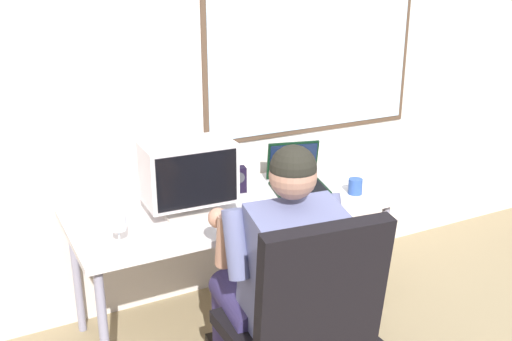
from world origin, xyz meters
TOP-DOWN VIEW (x-y plane):
  - wall_rear at (0.02, 2.11)m, footprint 5.87×0.08m
  - desk at (-0.17, 1.69)m, footprint 1.71×0.72m
  - office_chair at (-0.29, 0.77)m, footprint 0.56×0.60m
  - person_seated at (-0.26, 1.04)m, footprint 0.55×0.79m
  - crt_monitor at (-0.41, 1.69)m, footprint 0.46×0.28m
  - laptop at (0.27, 1.78)m, footprint 0.37×0.36m
  - wine_glass at (-0.83, 1.50)m, footprint 0.07×0.07m
  - desk_speaker at (-0.07, 1.84)m, footprint 0.10×0.08m
  - cd_case at (-0.07, 1.54)m, footprint 0.15×0.14m
  - coffee_mug at (0.49, 1.51)m, footprint 0.08×0.08m

SIDE VIEW (x-z plane):
  - office_chair at x=-0.29m, z-range 0.06..1.11m
  - desk at x=-0.17m, z-range 0.30..1.01m
  - person_seated at x=-0.26m, z-range 0.03..1.29m
  - cd_case at x=-0.07m, z-range 0.71..0.72m
  - coffee_mug at x=0.49m, z-range 0.71..0.80m
  - laptop at x=0.27m, z-range 0.65..0.90m
  - desk_speaker at x=-0.07m, z-range 0.71..0.86m
  - wine_glass at x=-0.83m, z-range 0.74..0.89m
  - crt_monitor at x=-0.41m, z-range 0.74..1.11m
  - wall_rear at x=0.02m, z-range 0.00..2.71m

